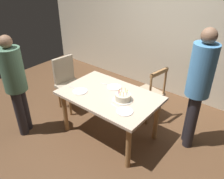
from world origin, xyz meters
TOP-DOWN VIEW (x-y plane):
  - ground at (0.00, 0.00)m, footprint 6.40×6.40m
  - back_wall at (0.00, 1.85)m, footprint 6.40×0.10m
  - dining_table at (0.00, 0.00)m, footprint 1.42×0.92m
  - birthday_cake at (0.24, -0.00)m, footprint 0.28×0.28m
  - plate_near_celebrant at (-0.39, -0.21)m, footprint 0.22×0.22m
  - plate_far_side at (-0.07, 0.21)m, footprint 0.22×0.22m
  - plate_near_guest at (0.42, -0.21)m, footprint 0.22×0.22m
  - fork_near_celebrant at (-0.55, -0.19)m, footprint 0.18×0.06m
  - fork_far_side at (-0.23, 0.20)m, footprint 0.18×0.06m
  - fork_near_guest at (0.26, -0.19)m, footprint 0.18×0.04m
  - chair_spindle_back at (0.22, 0.77)m, footprint 0.51×0.51m
  - chair_upholstered at (-1.10, 0.16)m, footprint 0.50×0.49m
  - person_celebrant at (-1.11, -0.79)m, footprint 0.32×0.32m
  - person_guest at (1.04, 0.59)m, footprint 0.32×0.32m

SIDE VIEW (x-z plane):
  - ground at x=0.00m, z-range 0.00..0.00m
  - chair_spindle_back at x=0.22m, z-range -0.02..0.93m
  - chair_upholstered at x=-1.10m, z-range 0.06..1.01m
  - dining_table at x=0.00m, z-range 0.27..1.00m
  - fork_near_celebrant at x=-0.55m, z-range 0.73..0.74m
  - fork_far_side at x=-0.23m, z-range 0.73..0.74m
  - fork_near_guest at x=0.26m, z-range 0.73..0.74m
  - plate_near_celebrant at x=-0.39m, z-range 0.73..0.75m
  - plate_far_side at x=-0.07m, z-range 0.73..0.75m
  - plate_near_guest at x=0.42m, z-range 0.73..0.75m
  - birthday_cake at x=0.24m, z-range 0.70..0.86m
  - person_celebrant at x=-1.11m, z-range 0.11..1.69m
  - person_guest at x=1.04m, z-range 0.13..1.88m
  - back_wall at x=0.00m, z-range 0.00..2.60m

